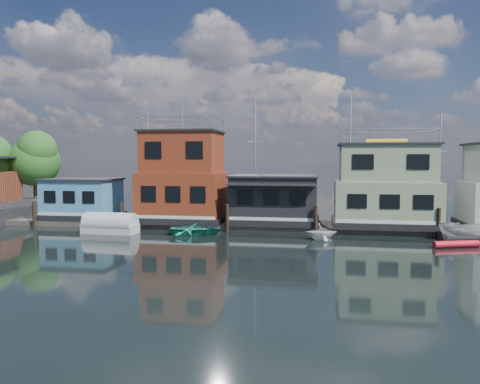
% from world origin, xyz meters
% --- Properties ---
extents(ground, '(160.00, 160.00, 0.00)m').
position_xyz_m(ground, '(0.00, 0.00, 0.00)').
color(ground, black).
rests_on(ground, ground).
extents(dock, '(48.00, 5.00, 0.40)m').
position_xyz_m(dock, '(0.00, 12.00, 0.20)').
color(dock, '#595147').
rests_on(dock, ground).
extents(houseboat_blue, '(6.40, 4.90, 3.66)m').
position_xyz_m(houseboat_blue, '(-18.00, 12.00, 2.21)').
color(houseboat_blue, black).
rests_on(houseboat_blue, dock).
extents(houseboat_red, '(7.40, 5.90, 11.86)m').
position_xyz_m(houseboat_red, '(-8.50, 12.00, 4.10)').
color(houseboat_red, black).
rests_on(houseboat_red, dock).
extents(houseboat_dark, '(7.40, 6.10, 4.06)m').
position_xyz_m(houseboat_dark, '(-0.50, 11.98, 2.42)').
color(houseboat_dark, black).
rests_on(houseboat_dark, dock).
extents(houseboat_green, '(8.40, 5.90, 7.03)m').
position_xyz_m(houseboat_green, '(8.50, 12.00, 3.55)').
color(houseboat_green, black).
rests_on(houseboat_green, dock).
extents(pilings, '(42.28, 0.28, 2.20)m').
position_xyz_m(pilings, '(-0.33, 9.20, 1.10)').
color(pilings, '#2D2116').
rests_on(pilings, ground).
extents(background_masts, '(36.40, 0.16, 12.00)m').
position_xyz_m(background_masts, '(4.76, 18.00, 5.55)').
color(background_masts, silver).
rests_on(background_masts, ground).
extents(dinghy_teal, '(4.40, 3.46, 0.83)m').
position_xyz_m(dinghy_teal, '(-6.07, 7.23, 0.41)').
color(dinghy_teal, teal).
rests_on(dinghy_teal, ground).
extents(motorboat, '(3.87, 1.71, 1.45)m').
position_xyz_m(motorboat, '(13.63, 8.07, 0.73)').
color(motorboat, beige).
rests_on(motorboat, ground).
extents(dinghy_white, '(2.74, 2.51, 1.22)m').
position_xyz_m(dinghy_white, '(3.41, 6.62, 0.61)').
color(dinghy_white, silver).
rests_on(dinghy_white, ground).
extents(red_kayak, '(3.14, 1.52, 0.47)m').
position_xyz_m(red_kayak, '(12.17, 5.16, 0.23)').
color(red_kayak, red).
rests_on(red_kayak, ground).
extents(tarp_runabout, '(4.39, 2.00, 1.74)m').
position_xyz_m(tarp_runabout, '(-12.89, 6.86, 0.65)').
color(tarp_runabout, beige).
rests_on(tarp_runabout, ground).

